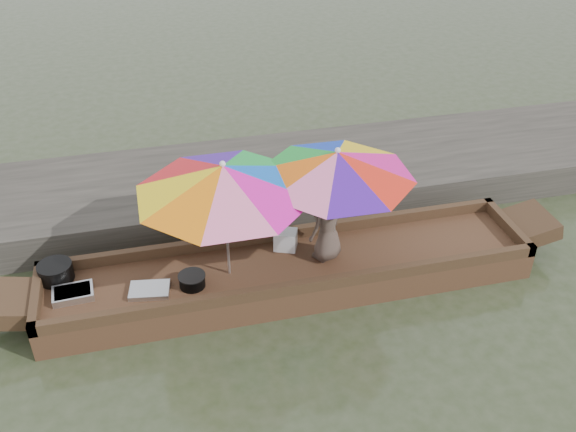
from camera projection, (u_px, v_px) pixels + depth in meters
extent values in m
plane|color=#2C381D|center=(290.00, 285.00, 8.18)|extent=(80.00, 80.00, 0.00)
cube|color=#2D2B26|center=(255.00, 183.00, 9.82)|extent=(22.00, 2.20, 0.50)
cube|color=#422919|center=(290.00, 275.00, 8.09)|extent=(6.10, 1.20, 0.35)
cylinder|color=black|center=(56.00, 272.00, 7.68)|extent=(0.41, 0.41, 0.22)
cube|color=silver|center=(73.00, 294.00, 7.45)|extent=(0.48, 0.35, 0.09)
cube|color=silver|center=(150.00, 290.00, 7.52)|extent=(0.51, 0.39, 0.06)
cylinder|color=black|center=(192.00, 281.00, 7.59)|extent=(0.31, 0.31, 0.14)
cube|color=silver|center=(286.00, 240.00, 8.19)|extent=(0.34, 0.31, 0.26)
imported|color=#4B3C34|center=(327.00, 222.00, 7.83)|extent=(0.61, 0.56, 1.04)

